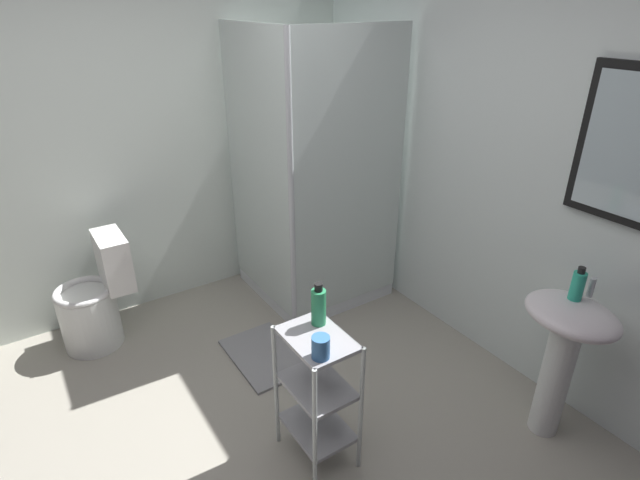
# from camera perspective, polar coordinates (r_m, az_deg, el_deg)

# --- Properties ---
(ground_plane) EXTENTS (4.20, 4.20, 0.02)m
(ground_plane) POSITION_cam_1_polar(r_m,az_deg,el_deg) (2.77, -9.37, -24.98)
(ground_plane) COLOR #A09B8D
(wall_back) EXTENTS (4.20, 0.14, 2.50)m
(wall_back) POSITION_cam_1_polar(r_m,az_deg,el_deg) (3.08, 21.95, 7.69)
(wall_back) COLOR white
(wall_back) RESTS_ON ground_plane
(wall_left) EXTENTS (0.10, 4.20, 2.50)m
(wall_left) POSITION_cam_1_polar(r_m,az_deg,el_deg) (3.66, -23.36, 10.11)
(wall_left) COLOR white
(wall_left) RESTS_ON ground_plane
(shower_stall) EXTENTS (0.92, 0.92, 2.00)m
(shower_stall) POSITION_cam_1_polar(r_m,az_deg,el_deg) (3.75, -1.19, -0.22)
(shower_stall) COLOR white
(shower_stall) RESTS_ON ground_plane
(pedestal_sink) EXTENTS (0.46, 0.37, 0.81)m
(pedestal_sink) POSITION_cam_1_polar(r_m,az_deg,el_deg) (2.81, 26.30, -10.52)
(pedestal_sink) COLOR white
(pedestal_sink) RESTS_ON ground_plane
(sink_faucet) EXTENTS (0.03, 0.03, 0.10)m
(sink_faucet) POSITION_cam_1_polar(r_m,az_deg,el_deg) (2.76, 28.77, -4.81)
(sink_faucet) COLOR silver
(sink_faucet) RESTS_ON pedestal_sink
(toilet) EXTENTS (0.37, 0.49, 0.76)m
(toilet) POSITION_cam_1_polar(r_m,az_deg,el_deg) (3.63, -24.40, -6.50)
(toilet) COLOR white
(toilet) RESTS_ON ground_plane
(storage_cart) EXTENTS (0.38, 0.28, 0.74)m
(storage_cart) POSITION_cam_1_polar(r_m,az_deg,el_deg) (2.49, -0.33, -16.67)
(storage_cart) COLOR silver
(storage_cart) RESTS_ON ground_plane
(hand_soap_bottle) EXTENTS (0.06, 0.06, 0.18)m
(hand_soap_bottle) POSITION_cam_1_polar(r_m,az_deg,el_deg) (2.69, 27.53, -4.63)
(hand_soap_bottle) COLOR #2DBC99
(hand_soap_bottle) RESTS_ON pedestal_sink
(body_wash_bottle_green) EXTENTS (0.07, 0.07, 0.22)m
(body_wash_bottle_green) POSITION_cam_1_polar(r_m,az_deg,el_deg) (2.33, -0.17, -7.61)
(body_wash_bottle_green) COLOR #2B9058
(body_wash_bottle_green) RESTS_ON storage_cart
(rinse_cup) EXTENTS (0.08, 0.08, 0.10)m
(rinse_cup) POSITION_cam_1_polar(r_m,az_deg,el_deg) (2.15, 0.08, -12.24)
(rinse_cup) COLOR #3870B2
(rinse_cup) RESTS_ON storage_cart
(bath_mat) EXTENTS (0.60, 0.40, 0.02)m
(bath_mat) POSITION_cam_1_polar(r_m,az_deg,el_deg) (3.37, -6.40, -13.03)
(bath_mat) COLOR gray
(bath_mat) RESTS_ON ground_plane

